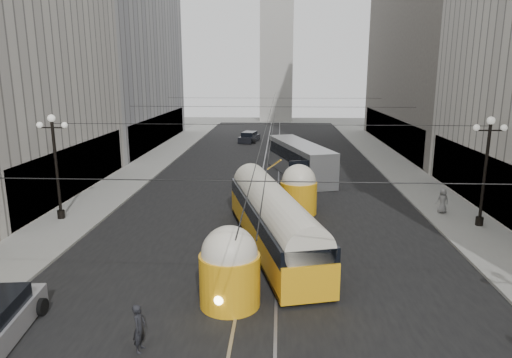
# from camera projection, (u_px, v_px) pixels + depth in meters

# --- Properties ---
(road) EXTENTS (20.00, 85.00, 0.02)m
(road) POSITION_uv_depth(u_px,v_px,m) (270.00, 173.00, 41.62)
(road) COLOR black
(road) RESTS_ON ground
(sidewalk_left) EXTENTS (4.00, 72.00, 0.15)m
(sidewalk_left) POSITION_uv_depth(u_px,v_px,m) (152.00, 163.00, 45.63)
(sidewalk_left) COLOR gray
(sidewalk_left) RESTS_ON ground
(sidewalk_right) EXTENTS (4.00, 72.00, 0.15)m
(sidewalk_right) POSITION_uv_depth(u_px,v_px,m) (394.00, 166.00, 44.39)
(sidewalk_right) COLOR gray
(sidewalk_right) RESTS_ON ground
(rail_left) EXTENTS (0.12, 85.00, 0.04)m
(rail_left) POSITION_uv_depth(u_px,v_px,m) (262.00, 173.00, 41.66)
(rail_left) COLOR gray
(rail_left) RESTS_ON ground
(rail_right) EXTENTS (0.12, 85.00, 0.04)m
(rail_right) POSITION_uv_depth(u_px,v_px,m) (279.00, 173.00, 41.58)
(rail_right) COLOR gray
(rail_right) RESTS_ON ground
(building_left_far) EXTENTS (12.60, 28.60, 28.60)m
(building_left_far) POSITION_uv_depth(u_px,v_px,m) (107.00, 26.00, 54.46)
(building_left_far) COLOR #999999
(building_left_far) RESTS_ON ground
(building_right_far) EXTENTS (12.60, 32.60, 32.60)m
(building_right_far) POSITION_uv_depth(u_px,v_px,m) (450.00, 6.00, 51.95)
(building_right_far) COLOR #514C47
(building_right_far) RESTS_ON ground
(distant_tower) EXTENTS (6.00, 6.00, 31.36)m
(distant_tower) POSITION_uv_depth(u_px,v_px,m) (277.00, 39.00, 84.40)
(distant_tower) COLOR #B2AFA8
(distant_tower) RESTS_ON ground
(lamppost_left_mid) EXTENTS (1.86, 0.44, 6.37)m
(lamppost_left_mid) POSITION_uv_depth(u_px,v_px,m) (56.00, 161.00, 27.32)
(lamppost_left_mid) COLOR black
(lamppost_left_mid) RESTS_ON sidewalk_left
(lamppost_right_mid) EXTENTS (1.86, 0.44, 6.37)m
(lamppost_right_mid) POSITION_uv_depth(u_px,v_px,m) (486.00, 165.00, 26.02)
(lamppost_right_mid) COLOR black
(lamppost_right_mid) RESTS_ON sidewalk_right
(catenary) EXTENTS (25.00, 72.00, 0.23)m
(catenary) POSITION_uv_depth(u_px,v_px,m) (272.00, 109.00, 39.30)
(catenary) COLOR black
(catenary) RESTS_ON ground
(streetcar) EXTENTS (5.49, 14.64, 3.28)m
(streetcar) POSITION_uv_depth(u_px,v_px,m) (273.00, 218.00, 23.42)
(streetcar) COLOR #F2A815
(streetcar) RESTS_ON ground
(city_bus) EXTENTS (5.63, 11.94, 2.93)m
(city_bus) POSITION_uv_depth(u_px,v_px,m) (300.00, 158.00, 39.88)
(city_bus) COLOR #96989B
(city_bus) RESTS_ON ground
(sedan_white_far) EXTENTS (3.97, 5.44, 1.59)m
(sedan_white_far) POSITION_uv_depth(u_px,v_px,m) (291.00, 148.00, 50.73)
(sedan_white_far) COLOR silver
(sedan_white_far) RESTS_ON ground
(sedan_dark_far) EXTENTS (2.71, 4.61, 1.36)m
(sedan_dark_far) POSITION_uv_depth(u_px,v_px,m) (249.00, 137.00, 59.84)
(sedan_dark_far) COLOR black
(sedan_dark_far) RESTS_ON ground
(pedestrian_crossing_a) EXTENTS (0.43, 0.63, 1.65)m
(pedestrian_crossing_a) POSITION_uv_depth(u_px,v_px,m) (139.00, 328.00, 14.80)
(pedestrian_crossing_a) COLOR black
(pedestrian_crossing_a) RESTS_ON ground
(pedestrian_sidewalk_right) EXTENTS (0.83, 0.57, 1.59)m
(pedestrian_sidewalk_right) POSITION_uv_depth(u_px,v_px,m) (443.00, 201.00, 29.06)
(pedestrian_sidewalk_right) COLOR gray
(pedestrian_sidewalk_right) RESTS_ON sidewalk_right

